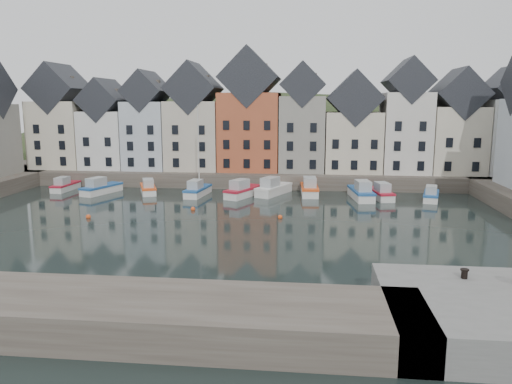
# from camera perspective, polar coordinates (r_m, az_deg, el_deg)

# --- Properties ---
(ground) EXTENTS (260.00, 260.00, 0.00)m
(ground) POSITION_cam_1_polar(r_m,az_deg,el_deg) (48.07, -4.77, -4.23)
(ground) COLOR black
(ground) RESTS_ON ground
(far_quay) EXTENTS (90.00, 16.00, 2.00)m
(far_quay) POSITION_cam_1_polar(r_m,az_deg,el_deg) (77.00, -0.55, 2.04)
(far_quay) COLOR #453D35
(far_quay) RESTS_ON ground
(hillside) EXTENTS (153.60, 70.40, 64.00)m
(hillside) POSITION_cam_1_polar(r_m,az_deg,el_deg) (106.37, 1.14, -6.12)
(hillside) COLOR black
(hillside) RESTS_ON ground
(far_terrace) EXTENTS (72.37, 8.16, 17.78)m
(far_terrace) POSITION_cam_1_polar(r_m,az_deg,el_deg) (73.97, 1.75, 7.83)
(far_terrace) COLOR beige
(far_terrace) RESTS_ON far_quay
(mooring_buoys) EXTENTS (20.50, 5.50, 0.50)m
(mooring_buoys) POSITION_cam_1_polar(r_m,az_deg,el_deg) (53.95, -7.88, -2.53)
(mooring_buoys) COLOR #E54E1A
(mooring_buoys) RESTS_ON ground
(boat_a) EXTENTS (1.88, 5.65, 2.15)m
(boat_a) POSITION_cam_1_polar(r_m,az_deg,el_deg) (73.27, -20.99, 0.65)
(boat_a) COLOR silver
(boat_a) RESTS_ON ground
(boat_b) EXTENTS (3.92, 6.72, 2.46)m
(boat_b) POSITION_cam_1_polar(r_m,az_deg,el_deg) (69.23, -17.34, 0.42)
(boat_b) COLOR silver
(boat_b) RESTS_ON ground
(boat_c) EXTENTS (3.85, 6.07, 2.23)m
(boat_c) POSITION_cam_1_polar(r_m,az_deg,el_deg) (67.87, -12.23, 0.41)
(boat_c) COLOR silver
(boat_c) RESTS_ON ground
(boat_d) EXTENTS (2.62, 6.38, 11.85)m
(boat_d) POSITION_cam_1_polar(r_m,az_deg,el_deg) (65.06, -6.71, 0.24)
(boat_d) COLOR silver
(boat_d) RESTS_ON ground
(boat_e) EXTENTS (4.60, 6.92, 2.56)m
(boat_e) POSITION_cam_1_polar(r_m,az_deg,el_deg) (63.92, -1.51, 0.12)
(boat_e) COLOR silver
(boat_e) RESTS_ON ground
(boat_f) EXTENTS (4.73, 7.13, 2.63)m
(boat_f) POSITION_cam_1_polar(r_m,az_deg,el_deg) (65.42, 1.96, 0.38)
(boat_f) COLOR silver
(boat_f) RESTS_ON ground
(boat_g) EXTENTS (2.52, 7.04, 2.66)m
(boat_g) POSITION_cam_1_polar(r_m,az_deg,el_deg) (65.77, 6.12, 0.38)
(boat_g) COLOR silver
(boat_g) RESTS_ON ground
(boat_h) EXTENTS (3.01, 7.20, 2.68)m
(boat_h) POSITION_cam_1_polar(r_m,az_deg,el_deg) (63.79, 11.94, -0.08)
(boat_h) COLOR silver
(boat_h) RESTS_ON ground
(boat_i) EXTENTS (3.20, 6.44, 2.37)m
(boat_i) POSITION_cam_1_polar(r_m,az_deg,el_deg) (64.56, 13.99, -0.13)
(boat_i) COLOR silver
(boat_i) RESTS_ON ground
(boat_j) EXTENTS (3.08, 5.81, 2.13)m
(boat_j) POSITION_cam_1_polar(r_m,az_deg,el_deg) (65.23, 19.39, -0.37)
(boat_j) COLOR silver
(boat_j) RESTS_ON ground
(mooring_bollard) EXTENTS (0.48, 0.48, 0.56)m
(mooring_bollard) POSITION_cam_1_polar(r_m,az_deg,el_deg) (31.34, 22.72, -8.55)
(mooring_bollard) COLOR black
(mooring_bollard) RESTS_ON near_quay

